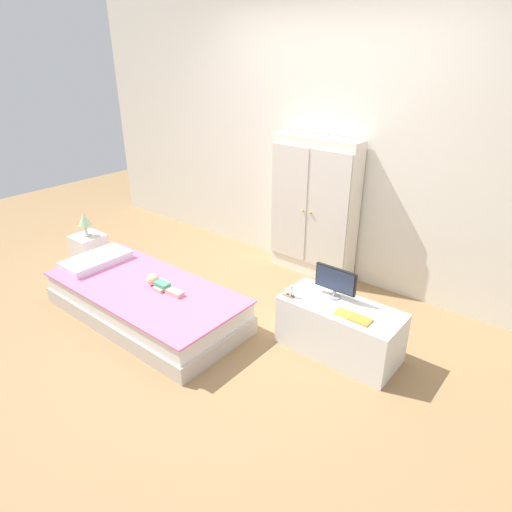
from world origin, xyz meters
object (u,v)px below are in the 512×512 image
(bed, at_px, (146,301))
(nightstand, at_px, (90,253))
(rocking_horse_toy, at_px, (290,291))
(doll, at_px, (159,283))
(book_yellow, at_px, (344,313))
(wardrobe, at_px, (314,208))
(tv_stand, at_px, (339,329))
(table_lamp, at_px, (84,220))
(book_orange, at_px, (360,320))
(tv_monitor, at_px, (335,281))

(bed, height_order, nightstand, nightstand)
(rocking_horse_toy, bearing_deg, doll, -158.70)
(book_yellow, bearing_deg, wardrobe, 131.33)
(bed, height_order, book_yellow, book_yellow)
(tv_stand, bearing_deg, book_yellow, -53.68)
(doll, relative_size, tv_stand, 0.44)
(wardrobe, xyz_separation_m, tv_stand, (0.89, -0.99, -0.48))
(doll, relative_size, table_lamp, 1.67)
(bed, relative_size, book_orange, 11.70)
(tv_stand, relative_size, tv_monitor, 2.71)
(tv_stand, relative_size, book_yellow, 7.81)
(nightstand, xyz_separation_m, tv_monitor, (2.54, 0.48, 0.35))
(wardrobe, relative_size, book_orange, 9.01)
(doll, height_order, table_lamp, table_lamp)
(tv_monitor, bearing_deg, table_lamp, -169.36)
(book_yellow, bearing_deg, bed, -162.10)
(tv_stand, bearing_deg, nightstand, -171.20)
(book_yellow, bearing_deg, nightstand, -173.30)
(rocking_horse_toy, bearing_deg, table_lamp, -173.03)
(tv_stand, bearing_deg, rocking_horse_toy, -160.38)
(tv_stand, bearing_deg, wardrobe, 131.76)
(table_lamp, distance_m, tv_stand, 2.69)
(book_yellow, height_order, book_orange, same)
(wardrobe, distance_m, tv_monitor, 1.22)
(nightstand, relative_size, tv_stand, 0.44)
(tv_stand, distance_m, book_orange, 0.30)
(doll, distance_m, book_orange, 1.65)
(tv_monitor, xyz_separation_m, rocking_horse_toy, (-0.27, -0.20, -0.10))
(bed, distance_m, book_orange, 1.80)
(tv_stand, distance_m, tv_monitor, 0.36)
(book_orange, bearing_deg, tv_stand, 154.77)
(nightstand, xyz_separation_m, tv_stand, (2.64, 0.41, 0.01))
(book_yellow, bearing_deg, doll, -163.21)
(wardrobe, relative_size, tv_monitor, 4.16)
(tv_stand, xyz_separation_m, rocking_horse_toy, (-0.37, -0.13, 0.25))
(doll, xyz_separation_m, rocking_horse_toy, (1.03, 0.40, 0.12))
(tv_stand, height_order, tv_monitor, tv_monitor)
(bed, height_order, doll, doll)
(bed, relative_size, doll, 4.53)
(bed, bearing_deg, book_orange, 16.65)
(book_yellow, bearing_deg, rocking_horse_toy, -174.70)
(nightstand, relative_size, rocking_horse_toy, 3.78)
(bed, distance_m, nightstand, 1.15)
(table_lamp, distance_m, book_yellow, 2.73)
(bed, distance_m, tv_monitor, 1.61)
(doll, distance_m, wardrobe, 1.65)
(doll, distance_m, rocking_horse_toy, 1.11)
(doll, relative_size, wardrobe, 0.29)
(nightstand, distance_m, tv_monitor, 2.61)
(table_lamp, height_order, rocking_horse_toy, table_lamp)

